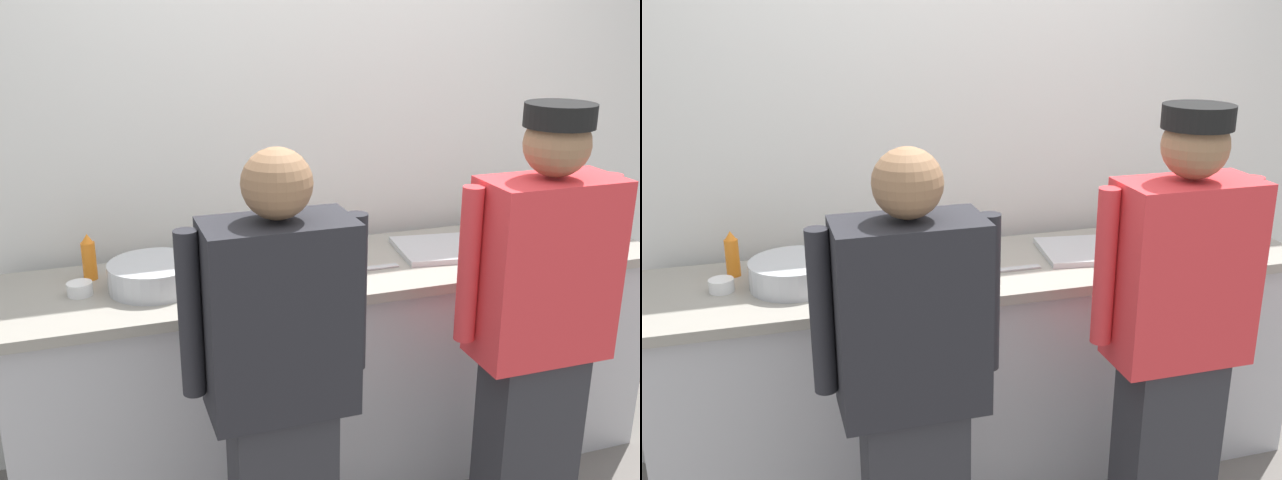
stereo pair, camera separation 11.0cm
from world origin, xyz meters
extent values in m
cube|color=silver|center=(0.00, 0.80, 1.43)|extent=(4.20, 0.10, 2.85)
cube|color=#B2B2B7|center=(0.00, 0.34, 0.44)|extent=(2.62, 0.60, 0.89)
cube|color=gray|center=(0.00, 0.34, 0.91)|extent=(2.67, 0.65, 0.04)
cube|color=#232328|center=(-0.46, -0.35, 1.06)|extent=(0.44, 0.24, 0.60)
cylinder|color=#232328|center=(-0.72, -0.31, 1.09)|extent=(0.07, 0.07, 0.51)
cylinder|color=#232328|center=(-0.20, -0.31, 1.09)|extent=(0.07, 0.07, 0.51)
sphere|color=#8C6647|center=(-0.46, -0.35, 1.47)|extent=(0.21, 0.21, 0.21)
cube|color=#2D2D33|center=(0.46, -0.34, 0.39)|extent=(0.33, 0.20, 0.79)
cube|color=red|center=(0.46, -0.34, 1.10)|extent=(0.46, 0.24, 0.62)
cylinder|color=red|center=(0.20, -0.30, 1.13)|extent=(0.07, 0.07, 0.53)
cylinder|color=red|center=(0.73, -0.30, 1.13)|extent=(0.07, 0.07, 0.53)
sphere|color=#8C6647|center=(0.46, -0.34, 1.52)|extent=(0.21, 0.21, 0.21)
cylinder|color=black|center=(0.46, -0.34, 1.61)|extent=(0.22, 0.22, 0.07)
cylinder|color=white|center=(0.94, 0.30, 0.94)|extent=(0.19, 0.19, 0.01)
cylinder|color=white|center=(0.94, 0.30, 0.95)|extent=(0.19, 0.19, 0.01)
cylinder|color=white|center=(0.94, 0.30, 0.96)|extent=(0.19, 0.19, 0.01)
cylinder|color=white|center=(0.94, 0.30, 0.97)|extent=(0.19, 0.19, 0.01)
cylinder|color=white|center=(0.94, 0.30, 0.98)|extent=(0.19, 0.19, 0.01)
cylinder|color=white|center=(0.94, 0.30, 1.00)|extent=(0.19, 0.19, 0.01)
cylinder|color=white|center=(0.94, 0.30, 1.01)|extent=(0.19, 0.19, 0.01)
cylinder|color=white|center=(0.94, 0.30, 1.02)|extent=(0.19, 0.19, 0.01)
cylinder|color=white|center=(-0.20, 0.46, 0.94)|extent=(0.23, 0.23, 0.01)
cylinder|color=white|center=(-0.20, 0.46, 0.95)|extent=(0.23, 0.23, 0.01)
cylinder|color=white|center=(-0.20, 0.46, 0.96)|extent=(0.23, 0.23, 0.01)
cylinder|color=white|center=(-0.20, 0.46, 0.97)|extent=(0.23, 0.23, 0.01)
cylinder|color=white|center=(-0.20, 0.46, 0.98)|extent=(0.23, 0.23, 0.01)
cylinder|color=white|center=(-0.20, 0.46, 1.00)|extent=(0.23, 0.23, 0.01)
cylinder|color=#B7BABF|center=(-0.75, 0.33, 0.98)|extent=(0.34, 0.34, 0.10)
cube|color=#B7BABF|center=(0.52, 0.35, 0.94)|extent=(0.56, 0.40, 0.02)
cylinder|color=orange|center=(-0.97, 0.51, 1.00)|extent=(0.05, 0.05, 0.15)
cone|color=orange|center=(-0.97, 0.51, 1.09)|extent=(0.05, 0.05, 0.04)
cylinder|color=#56A333|center=(0.81, 0.19, 1.02)|extent=(0.06, 0.06, 0.17)
cone|color=#56A333|center=(0.81, 0.19, 1.12)|extent=(0.05, 0.05, 0.04)
cylinder|color=#56A333|center=(-0.19, 0.19, 1.01)|extent=(0.06, 0.06, 0.16)
cone|color=#56A333|center=(-0.19, 0.19, 1.11)|extent=(0.05, 0.05, 0.04)
cylinder|color=white|center=(-1.02, 0.35, 0.95)|extent=(0.09, 0.09, 0.05)
cylinder|color=orange|center=(-1.02, 0.35, 0.97)|extent=(0.08, 0.08, 0.01)
cylinder|color=white|center=(1.14, 0.34, 0.95)|extent=(0.11, 0.11, 0.04)
cylinder|color=orange|center=(1.14, 0.34, 0.96)|extent=(0.09, 0.09, 0.01)
cube|color=#B7BABF|center=(0.11, 0.26, 0.93)|extent=(0.19, 0.03, 0.01)
cube|color=black|center=(-0.03, 0.26, 0.94)|extent=(0.09, 0.03, 0.02)
camera|label=1|loc=(-0.98, -2.29, 1.98)|focal=41.63mm
camera|label=2|loc=(-0.88, -2.32, 1.98)|focal=41.63mm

